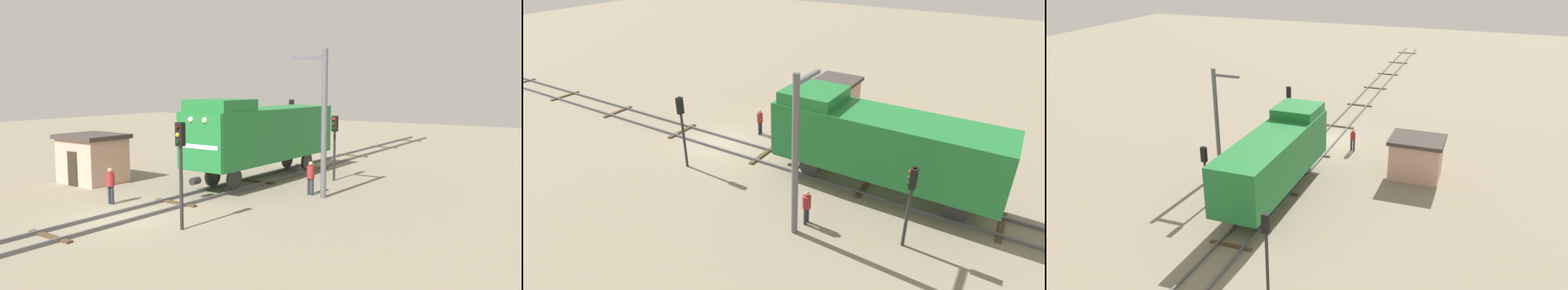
% 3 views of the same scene
% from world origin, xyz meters
% --- Properties ---
extents(ground_plane, '(115.49, 115.49, 0.00)m').
position_xyz_m(ground_plane, '(0.00, 0.00, 0.00)').
color(ground_plane, gray).
extents(railway_track, '(2.40, 77.00, 0.16)m').
position_xyz_m(railway_track, '(0.00, 0.00, 0.07)').
color(railway_track, '#595960').
rests_on(railway_track, ground).
extents(locomotive, '(2.90, 11.60, 4.60)m').
position_xyz_m(locomotive, '(0.00, 10.16, 2.77)').
color(locomotive, '#1E7233').
rests_on(locomotive, railway_track).
extents(traffic_signal_near, '(0.32, 0.34, 4.11)m').
position_xyz_m(traffic_signal_near, '(3.20, 0.27, 2.86)').
color(traffic_signal_near, '#262628').
rests_on(traffic_signal_near, ground).
extents(traffic_signal_mid, '(0.32, 0.34, 3.74)m').
position_xyz_m(traffic_signal_mid, '(3.40, 12.59, 2.62)').
color(traffic_signal_mid, '#262628').
rests_on(traffic_signal_mid, ground).
extents(traffic_signal_far, '(0.32, 0.34, 4.37)m').
position_xyz_m(traffic_signal_far, '(-3.60, 19.26, 3.03)').
color(traffic_signal_far, '#262628').
rests_on(traffic_signal_far, ground).
extents(worker_near_track, '(0.38, 0.38, 1.70)m').
position_xyz_m(worker_near_track, '(-2.40, 1.43, 1.00)').
color(worker_near_track, '#262B38').
rests_on(worker_near_track, ground).
extents(worker_by_signal, '(0.38, 0.38, 1.70)m').
position_xyz_m(worker_by_signal, '(4.20, 8.44, 1.00)').
color(worker_by_signal, '#262B38').
rests_on(worker_by_signal, ground).
extents(catenary_mast, '(1.94, 0.28, 7.20)m').
position_xyz_m(catenary_mast, '(4.93, 8.28, 3.84)').
color(catenary_mast, '#595960').
rests_on(catenary_mast, ground).
extents(relay_hut, '(3.50, 2.90, 2.74)m').
position_xyz_m(relay_hut, '(-7.50, 4.28, 1.39)').
color(relay_hut, '#D19E8C').
rests_on(relay_hut, ground).
extents(bush_near, '(1.87, 1.53, 1.36)m').
position_xyz_m(bush_near, '(-10.46, 21.06, 0.68)').
color(bush_near, '#216F26').
rests_on(bush_near, ground).
extents(bush_mid, '(1.57, 1.29, 1.15)m').
position_xyz_m(bush_mid, '(-7.90, 19.45, 0.57)').
color(bush_mid, '#207D26').
rests_on(bush_mid, ground).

